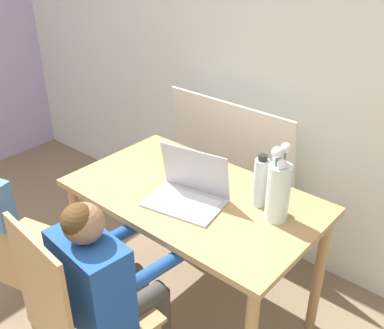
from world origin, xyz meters
name	(u,v)px	position (x,y,z in m)	size (l,w,h in m)	color
wall_back	(260,44)	(0.00, 2.23, 1.25)	(6.40, 0.05, 2.50)	silver
dining_table	(194,210)	(0.18, 1.46, 0.63)	(1.18, 0.69, 0.73)	tan
chair_occupied	(79,320)	(0.19, 0.77, 0.48)	(0.44, 0.44, 0.95)	tan
person_seated	(104,279)	(0.20, 0.90, 0.61)	(0.37, 0.45, 0.99)	#1E4C9E
laptop	(189,189)	(0.20, 1.41, 0.78)	(0.37, 0.30, 0.24)	#B2B2B7
flower_vase	(278,188)	(0.57, 1.54, 0.88)	(0.10, 0.10, 0.35)	silver
water_bottle	(261,182)	(0.46, 1.58, 0.85)	(0.07, 0.07, 0.25)	silver
cardboard_panel	(232,173)	(-0.05, 2.10, 0.48)	(0.85, 0.15, 0.95)	silver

